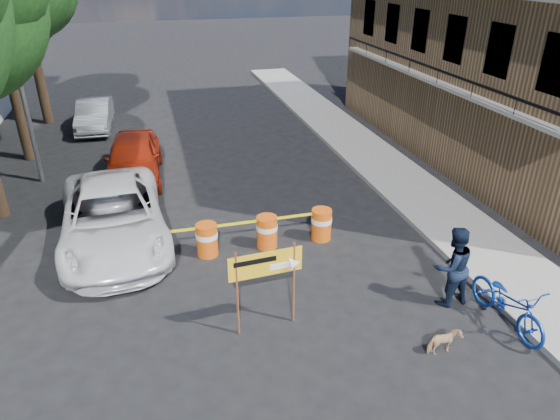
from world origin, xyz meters
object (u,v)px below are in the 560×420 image
barrel_mid_left (207,239)px  barrel_mid_right (267,231)px  detour_sign (276,268)px  sedan_silver (94,115)px  barrel_far_left (137,248)px  pedestrian (452,267)px  bicycle (513,282)px  suv_white (113,217)px  sedan_red (133,158)px  barrel_far_right (321,224)px  dog (444,342)px

barrel_mid_left → barrel_mid_right: size_ratio=1.00×
barrel_mid_left → detour_sign: 3.54m
sedan_silver → barrel_far_left: bearing=-80.3°
barrel_far_left → barrel_mid_right: size_ratio=1.00×
barrel_mid_right → detour_sign: bearing=-100.2°
pedestrian → bicycle: (0.77, -1.00, 0.11)m
detour_sign → barrel_mid_left: bearing=103.6°
bicycle → suv_white: size_ratio=0.37×
barrel_mid_left → suv_white: suv_white is taller
suv_white → barrel_mid_right: bearing=-21.4°
suv_white → sedan_red: (0.54, 4.55, -0.03)m
barrel_far_right → detour_sign: bearing=-123.3°
pedestrian → dog: (-0.98, -1.46, -0.68)m
sedan_silver → suv_white: bearing=-82.4°
bicycle → dog: bicycle is taller
barrel_mid_right → sedan_silver: sedan_silver is taller
barrel_mid_left → sedan_red: bearing=107.3°
barrel_far_left → sedan_silver: size_ratio=0.22×
barrel_mid_left → sedan_silver: 12.76m
barrel_far_right → pedestrian: size_ratio=0.47×
barrel_far_left → sedan_silver: (-1.75, 12.23, 0.19)m
detour_sign → suv_white: 5.67m
barrel_mid_left → detour_sign: size_ratio=0.45×
barrel_mid_left → bicycle: (5.79, -4.46, 0.60)m
dog → suv_white: 8.91m
suv_white → sedan_silver: bearing=92.2°
barrel_mid_right → sedan_silver: size_ratio=0.22×
bicycle → dog: 1.98m
bicycle → sedan_silver: bearing=115.3°
barrel_far_right → dog: size_ratio=1.36×
barrel_far_left → sedan_silver: bearing=98.1°
barrel_mid_right → barrel_mid_left: bearing=-179.7°
suv_white → sedan_silver: (-1.18, 11.00, -0.15)m
detour_sign → suv_white: (-3.39, 4.50, -0.65)m
barrel_far_right → barrel_far_left: bearing=180.0°
barrel_far_left → bicycle: bicycle is taller
barrel_mid_left → bicycle: 7.33m
barrel_far_right → bicycle: (2.61, -4.48, 0.60)m
bicycle → dog: (-1.75, -0.47, -0.80)m
detour_sign → sedan_silver: size_ratio=0.49×
barrel_mid_left → dog: 6.37m
barrel_far_left → pedestrian: 7.65m
pedestrian → bicycle: 1.27m
barrel_mid_left → sedan_red: (-1.81, 5.81, 0.31)m
barrel_mid_left → barrel_mid_right: same height
pedestrian → sedan_red: pedestrian is taller
barrel_far_right → pedestrian: (1.83, -3.49, 0.49)m
barrel_mid_left → detour_sign: bearing=-72.3°
barrel_mid_left → pedestrian: bearing=-34.6°
barrel_mid_right → sedan_silver: bearing=112.8°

